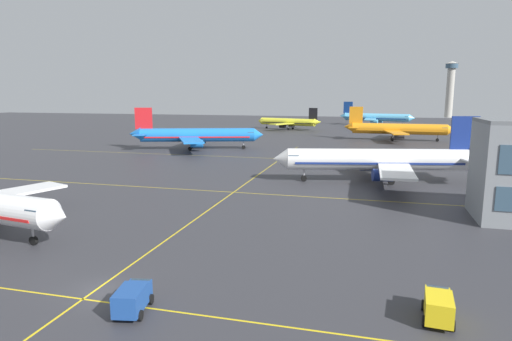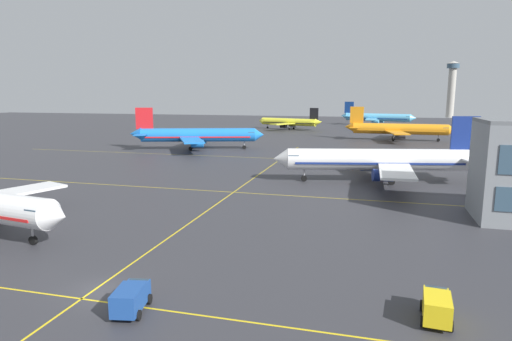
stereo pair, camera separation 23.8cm
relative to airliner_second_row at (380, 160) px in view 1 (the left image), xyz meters
name	(u,v)px [view 1 (the left image)]	position (x,y,z in m)	size (l,w,h in m)	color
ground_plane	(98,289)	(-24.24, -54.27, -4.28)	(600.00, 600.00, 0.00)	#333338
airliner_second_row	(380,160)	(0.00, 0.00, 0.00)	(40.05, 34.02, 12.54)	white
airliner_third_row	(196,135)	(-53.10, 37.45, 0.02)	(39.71, 33.90, 12.59)	blue
airliner_far_left_stand	(397,129)	(7.30, 80.25, -0.18)	(38.56, 33.30, 12.01)	orange
airliner_far_right_stand	(288,122)	(-39.81, 118.78, -0.74)	(32.67, 27.90, 10.36)	yellow
airliner_distant_taxiway	(376,117)	(0.35, 158.24, -0.03)	(39.63, 33.73, 12.46)	#5BB7E5
taxiway_markings	(234,192)	(-24.24, -15.61, -4.28)	(155.21, 134.18, 0.01)	yellow
service_truck_red_van	(438,305)	(3.37, -52.47, -3.10)	(2.46, 4.26, 2.10)	yellow
service_truck_catering	(133,297)	(-19.12, -57.09, -3.10)	(2.78, 4.38, 2.10)	#1E4793
control_tower	(450,85)	(51.66, 254.59, 18.58)	(8.82, 8.82, 39.56)	#ADA89E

